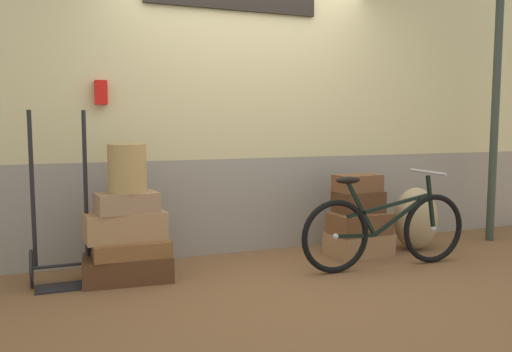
# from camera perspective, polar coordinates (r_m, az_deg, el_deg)

# --- Properties ---
(ground) EXTENTS (9.50, 5.20, 0.06)m
(ground) POSITION_cam_1_polar(r_m,az_deg,el_deg) (4.43, 2.34, -10.77)
(ground) COLOR brown
(station_building) EXTENTS (7.50, 0.74, 2.85)m
(station_building) POSITION_cam_1_polar(r_m,az_deg,el_deg) (5.03, -1.50, 8.00)
(station_building) COLOR gray
(station_building) RESTS_ON ground
(suitcase_0) EXTENTS (0.71, 0.46, 0.20)m
(suitcase_0) POSITION_cam_1_polar(r_m,az_deg,el_deg) (4.29, -13.77, -9.68)
(suitcase_0) COLOR #4C2D19
(suitcase_0) RESTS_ON ground
(suitcase_1) EXTENTS (0.58, 0.36, 0.12)m
(suitcase_1) POSITION_cam_1_polar(r_m,az_deg,el_deg) (4.24, -13.42, -7.64)
(suitcase_1) COLOR brown
(suitcase_1) RESTS_ON suitcase_0
(suitcase_2) EXTENTS (0.62, 0.36, 0.22)m
(suitcase_2) POSITION_cam_1_polar(r_m,az_deg,el_deg) (4.25, -14.05, -5.28)
(suitcase_2) COLOR #9E754C
(suitcase_2) RESTS_ON suitcase_1
(suitcase_3) EXTENTS (0.49, 0.32, 0.16)m
(suitcase_3) POSITION_cam_1_polar(r_m,az_deg,el_deg) (4.19, -13.86, -2.83)
(suitcase_3) COLOR #937051
(suitcase_3) RESTS_ON suitcase_2
(suitcase_4) EXTENTS (0.58, 0.43, 0.21)m
(suitcase_4) POSITION_cam_1_polar(r_m,az_deg,el_deg) (5.04, 11.11, -7.27)
(suitcase_4) COLOR #9E754C
(suitcase_4) RESTS_ON ground
(suitcase_5) EXTENTS (0.55, 0.38, 0.20)m
(suitcase_5) POSITION_cam_1_polar(r_m,az_deg,el_deg) (4.97, 11.18, -5.08)
(suitcase_5) COLOR brown
(suitcase_5) RESTS_ON suitcase_4
(suitcase_6) EXTENTS (0.44, 0.28, 0.19)m
(suitcase_6) POSITION_cam_1_polar(r_m,az_deg,el_deg) (4.99, 11.08, -2.77)
(suitcase_6) COLOR #4C2D19
(suitcase_6) RESTS_ON suitcase_5
(suitcase_7) EXTENTS (0.44, 0.30, 0.16)m
(suitcase_7) POSITION_cam_1_polar(r_m,az_deg,el_deg) (4.97, 10.98, -0.77)
(suitcase_7) COLOR brown
(suitcase_7) RESTS_ON suitcase_6
(wicker_basket) EXTENTS (0.29, 0.29, 0.38)m
(wicker_basket) POSITION_cam_1_polar(r_m,az_deg,el_deg) (4.17, -13.84, 0.81)
(wicker_basket) COLOR #A8844C
(wicker_basket) RESTS_ON suitcase_3
(luggage_trolley) EXTENTS (0.46, 0.36, 1.33)m
(luggage_trolley) POSITION_cam_1_polar(r_m,az_deg,el_deg) (4.27, -20.39, -7.16)
(luggage_trolley) COLOR black
(luggage_trolley) RESTS_ON ground
(burlap_sack) EXTENTS (0.44, 0.37, 0.61)m
(burlap_sack) POSITION_cam_1_polar(r_m,az_deg,el_deg) (5.35, 16.97, -4.45)
(burlap_sack) COLOR tan
(burlap_sack) RESTS_ON ground
(bicycle) EXTENTS (1.58, 0.46, 0.82)m
(bicycle) POSITION_cam_1_polar(r_m,az_deg,el_deg) (4.60, 13.92, -5.66)
(bicycle) COLOR black
(bicycle) RESTS_ON ground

